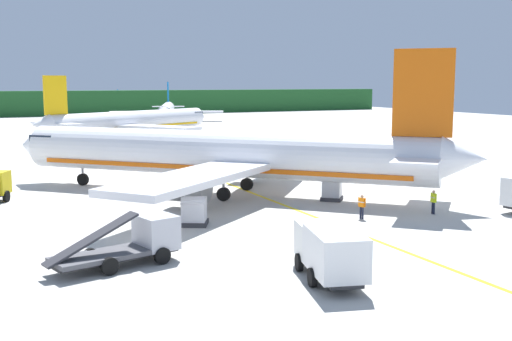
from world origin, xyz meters
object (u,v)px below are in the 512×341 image
Objects in this scene: airliner_far_taxiway at (167,110)px; crew_loader_left at (434,200)px; service_truck_fuel at (136,241)px; crew_loader_right at (362,205)px; crew_marshaller at (203,197)px; service_truck_baggage at (330,250)px; cargo_container_near at (194,212)px; airliner_distant at (119,105)px; airliner_mid_apron at (129,122)px; cargo_container_mid at (332,190)px; airliner_foreground at (225,155)px.

crew_loader_left is at bearing -96.99° from airliner_far_taxiway.
service_truck_fuel is at bearing -107.66° from airliner_far_taxiway.
airliner_far_taxiway is 110.92m from crew_loader_right.
crew_loader_left is at bearing -30.11° from crew_marshaller.
airliner_far_taxiway reaches higher than service_truck_baggage.
crew_marshaller is at bearing 63.63° from cargo_container_near.
service_truck_baggage is 3.46× the size of crew_loader_left.
airliner_far_taxiway is 105.44m from crew_marshaller.
airliner_distant is 167.02m from crew_loader_left.
airliner_mid_apron is 1.39× the size of airliner_distant.
airliner_distant is 165.53m from cargo_container_near.
crew_loader_right is at bearing -104.82° from cargo_container_mid.
airliner_foreground is at bearing 111.74° from crew_loader_right.
airliner_foreground is at bearing 128.29° from crew_loader_left.
service_truck_baggage is 2.64× the size of cargo_container_mid.
airliner_foreground is at bearing 54.55° from service_truck_fuel.
airliner_distant is 3.34× the size of service_truck_fuel.
service_truck_baggage is 2.58× the size of cargo_container_near.
cargo_container_near is (-30.35, -106.17, -1.75)m from airliner_far_taxiway.
airliner_mid_apron is at bearing 90.18° from crew_loader_right.
airliner_mid_apron is 77.57m from service_truck_baggage.
crew_marshaller is (2.26, 4.55, 0.04)m from cargo_container_near.
airliner_far_taxiway reaches higher than cargo_container_mid.
cargo_container_mid is (6.88, -5.86, -2.53)m from airliner_foreground.
crew_marshaller is at bearing 175.78° from cargo_container_mid.
service_truck_fuel reaches higher than crew_marshaller.
airliner_mid_apron is at bearing -101.86° from airliner_distant.
cargo_container_mid is at bearing -96.76° from airliner_distant.
airliner_foreground is at bearing 52.38° from crew_marshaller.
crew_marshaller is at bearing -105.45° from airliner_far_taxiway.
service_truck_baggage is at bearing -96.64° from airliner_mid_apron.
airliner_mid_apron is 64.21m from cargo_container_near.
airliner_far_taxiway is at bearing 75.94° from airliner_foreground.
crew_loader_left is (14.59, -8.46, 0.07)m from crew_marshaller.
crew_marshaller is (-3.91, -5.07, -2.43)m from airliner_foreground.
crew_marshaller is at bearing -98.50° from airliner_mid_apron.
service_truck_fuel is 3.07× the size of cargo_container_near.
airliner_foreground is 19.62× the size of crew_marshaller.
airliner_distant is 10.50× the size of cargo_container_mid.
service_truck_fuel is 9.06m from cargo_container_near.
service_truck_baggage reaches higher than cargo_container_near.
service_truck_baggage is 18.37m from crew_marshaller.
airliner_distant is at bearing 84.84° from crew_loader_left.
airliner_foreground is at bearing -104.06° from airliner_far_taxiway.
airliner_mid_apron is at bearing 81.50° from crew_marshaller.
airliner_distant reaches higher than crew_loader_left.
cargo_container_near is (-2.05, 13.81, -0.56)m from service_truck_baggage.
airliner_foreground is 23.87m from service_truck_baggage.
crew_loader_left is (16.84, -3.91, 0.12)m from cargo_container_near.
airliner_far_taxiway is 110.43m from cargo_container_near.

